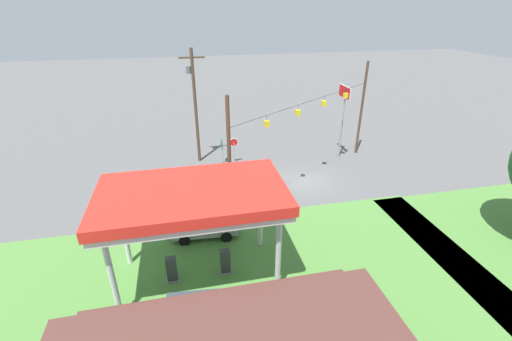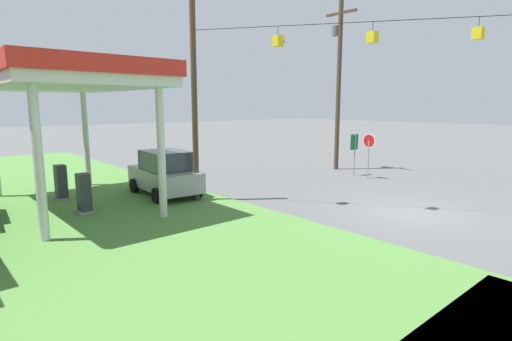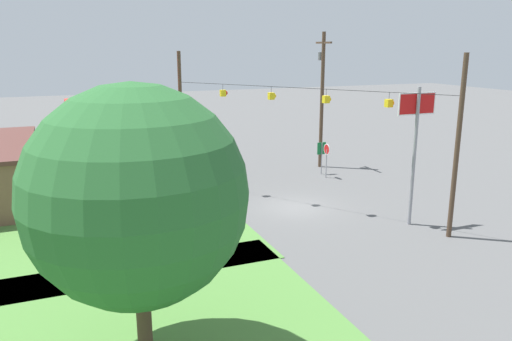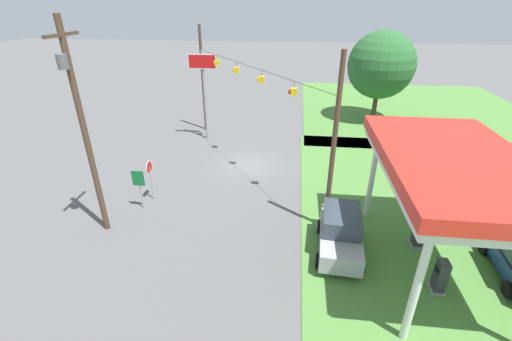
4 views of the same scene
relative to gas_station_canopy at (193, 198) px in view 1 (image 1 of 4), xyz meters
The scene contains 11 objects.
ground_plane 14.28m from the gas_station_canopy, 135.80° to the right, with size 160.00×160.00×0.00m, color #565656.
gas_station_canopy is the anchor object (origin of this frame).
fuel_pump_near 4.53m from the gas_station_canopy, behind, with size 0.71×0.56×1.53m.
fuel_pump_far 4.53m from the gas_station_canopy, ahead, with size 0.71×0.56×1.53m.
car_at_pumps_front 5.55m from the gas_station_canopy, 100.93° to the right, with size 4.34×2.35×2.06m.
car_at_pumps_rear 5.55m from the gas_station_canopy, 85.80° to the left, with size 4.46×2.43×1.89m.
stop_sign_roadside 15.40m from the gas_station_canopy, 106.38° to the right, with size 0.80×0.08×2.50m.
stop_sign_overhead 19.88m from the gas_station_canopy, 136.63° to the right, with size 0.22×2.27×7.31m.
route_sign 15.36m from the gas_station_canopy, 102.14° to the right, with size 0.10×0.70×2.40m.
utility_pole_main 15.80m from the gas_station_canopy, 93.73° to the right, with size 2.20×0.44×10.35m.
signal_span_gantry 13.38m from the gas_station_canopy, 135.76° to the right, with size 14.50×10.24×9.00m.
Camera 1 is at (9.63, 24.16, 13.65)m, focal length 24.00 mm.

